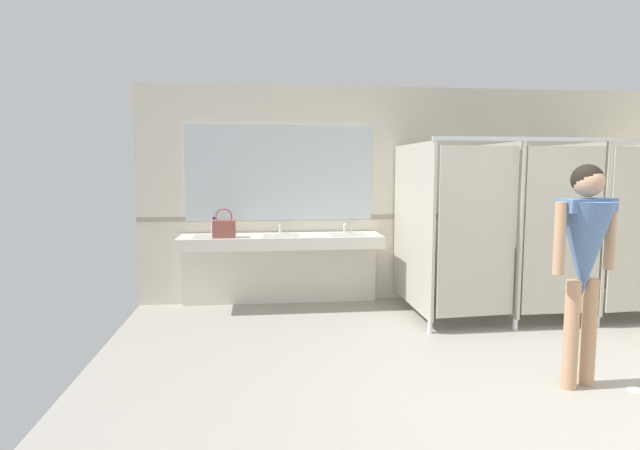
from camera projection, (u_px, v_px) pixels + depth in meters
name	position (u px, v px, depth m)	size (l,w,h in m)	color
ground_plane	(572.00, 413.00, 3.72)	(7.27, 6.96, 0.10)	#9E998E
wall_back	(430.00, 194.00, 6.78)	(7.27, 0.12, 2.66)	beige
wall_back_tile_band	(431.00, 217.00, 6.74)	(7.27, 0.01, 0.06)	#9E937F
vanity_counter	(281.00, 253.00, 6.35)	(2.37, 0.59, 0.99)	silver
mirror_panel	(280.00, 173.00, 6.46)	(2.27, 0.02, 1.16)	silver
bathroom_stalls	(537.00, 225.00, 5.89)	(2.78, 1.51, 1.97)	#B2AD9E
person_standing	(585.00, 247.00, 3.95)	(0.57, 0.49, 1.70)	tan
handbag	(224.00, 228.00, 6.01)	(0.25, 0.15, 0.34)	#934C42
soap_dispenser	(214.00, 227.00, 6.31)	(0.07, 0.07, 0.21)	#D899B2
floor_drain_cover	(636.00, 390.00, 3.98)	(0.14, 0.14, 0.01)	#B7BABF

